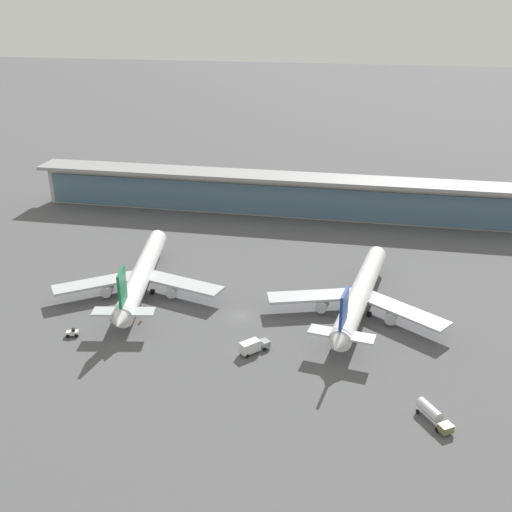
% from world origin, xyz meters
% --- Properties ---
extents(ground_plane, '(1200.00, 1200.00, 0.00)m').
position_xyz_m(ground_plane, '(0.00, 0.00, 0.00)').
color(ground_plane, '#515154').
extents(airliner_left_stand, '(45.10, 59.31, 15.85)m').
position_xyz_m(airliner_left_stand, '(-28.93, 8.27, 4.99)').
color(airliner_left_stand, white).
rests_on(airliner_left_stand, ground).
extents(airliner_centre_stand, '(45.26, 59.41, 15.85)m').
position_xyz_m(airliner_centre_stand, '(29.28, 7.80, 4.99)').
color(airliner_centre_stand, white).
rests_on(airliner_centre_stand, ground).
extents(service_truck_near_nose_grey, '(6.70, 6.87, 3.10)m').
position_xyz_m(service_truck_near_nose_grey, '(6.45, -15.95, 1.69)').
color(service_truck_near_nose_grey, gray).
rests_on(service_truck_near_nose_grey, ground).
extents(service_truck_under_wing_white, '(3.24, 2.49, 2.05)m').
position_xyz_m(service_truck_under_wing_white, '(-36.84, -17.14, 0.87)').
color(service_truck_under_wing_white, silver).
rests_on(service_truck_under_wing_white, ground).
extents(service_truck_mid_apron_olive, '(6.73, 8.36, 2.95)m').
position_xyz_m(service_truck_mid_apron_olive, '(44.45, -32.82, 1.71)').
color(service_truck_mid_apron_olive, olive).
rests_on(service_truck_mid_apron_olive, ground).
extents(terminal_building, '(185.18, 12.80, 15.20)m').
position_xyz_m(terminal_building, '(0.00, 76.69, 7.87)').
color(terminal_building, '#B2ADA3').
rests_on(terminal_building, ground).
extents(safety_cone_alpha, '(0.62, 0.62, 0.70)m').
position_xyz_m(safety_cone_alpha, '(-23.49, -8.89, 0.32)').
color(safety_cone_alpha, orange).
rests_on(safety_cone_alpha, ground).
extents(safety_cone_bravo, '(0.62, 0.62, 0.70)m').
position_xyz_m(safety_cone_bravo, '(-23.39, -7.85, 0.32)').
color(safety_cone_bravo, orange).
rests_on(safety_cone_bravo, ground).
extents(safety_cone_charlie, '(0.62, 0.62, 0.70)m').
position_xyz_m(safety_cone_charlie, '(-31.06, -8.16, 0.32)').
color(safety_cone_charlie, orange).
rests_on(safety_cone_charlie, ground).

